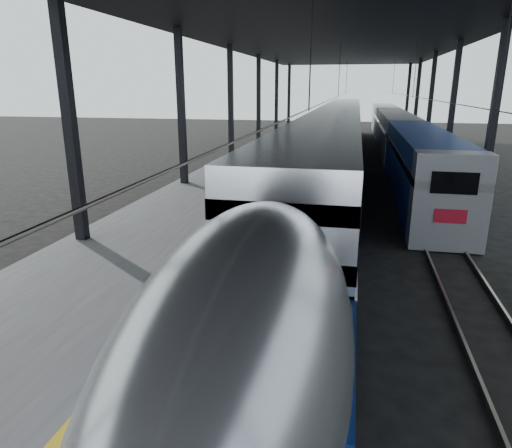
% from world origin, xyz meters
% --- Properties ---
extents(ground, '(160.00, 160.00, 0.00)m').
position_xyz_m(ground, '(0.00, 0.00, 0.00)').
color(ground, black).
rests_on(ground, ground).
extents(platform, '(6.00, 80.00, 1.00)m').
position_xyz_m(platform, '(-3.50, 20.00, 0.50)').
color(platform, '#4C4C4F').
rests_on(platform, ground).
extents(yellow_strip, '(0.30, 80.00, 0.01)m').
position_xyz_m(yellow_strip, '(-0.70, 20.00, 1.00)').
color(yellow_strip, gold).
rests_on(yellow_strip, platform).
extents(rails, '(6.52, 80.00, 0.16)m').
position_xyz_m(rails, '(4.50, 20.00, 0.08)').
color(rails, slate).
rests_on(rails, ground).
extents(canopy, '(18.00, 75.00, 9.47)m').
position_xyz_m(canopy, '(1.90, 20.00, 9.12)').
color(canopy, black).
rests_on(canopy, ground).
extents(tgv_train, '(3.21, 65.20, 4.61)m').
position_xyz_m(tgv_train, '(2.00, 24.55, 2.15)').
color(tgv_train, silver).
rests_on(tgv_train, ground).
extents(second_train, '(2.76, 56.05, 3.80)m').
position_xyz_m(second_train, '(7.00, 36.21, 1.92)').
color(second_train, navy).
rests_on(second_train, ground).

